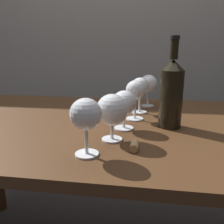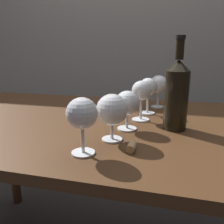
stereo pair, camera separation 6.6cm
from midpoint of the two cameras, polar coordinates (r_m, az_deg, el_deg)
The scene contains 10 objects.
back_wall at distance 2.07m, azimuth 2.12°, elevation 23.17°, with size 5.00×0.08×2.60m, color gray.
dining_table at distance 0.91m, azimuth -6.72°, elevation -7.11°, with size 1.53×0.85×0.75m.
wine_glass_amber at distance 0.57m, azimuth -9.83°, elevation -1.00°, with size 0.08×0.08×0.15m.
wine_glass_empty at distance 0.66m, azimuth -2.87°, elevation 0.32°, with size 0.09×0.09×0.14m.
wine_glass_white at distance 0.76m, azimuth 0.52°, elevation 1.99°, with size 0.08×0.08×0.13m.
wine_glass_merlot at distance 0.86m, azimuth 3.62°, elevation 5.00°, with size 0.07×0.07×0.15m.
wine_glass_port at distance 0.96m, azimuth 4.98°, elevation 5.92°, with size 0.07×0.07×0.15m.
wine_glass_cabernet at distance 1.08m, azimuth 7.23°, elevation 6.70°, with size 0.08×0.08×0.15m.
wine_bottle at distance 0.79m, azimuth 12.15°, elevation 4.67°, with size 0.08×0.08×0.30m.
cork at distance 0.62m, azimuth 2.43°, elevation -8.46°, with size 0.02×0.02×0.04m, color tan.
Camera 1 is at (0.19, -0.82, 1.00)m, focal length 37.09 mm.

